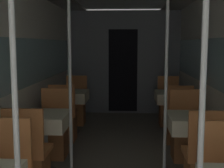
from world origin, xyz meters
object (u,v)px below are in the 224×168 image
(support_pole_left_0, at_px, (15,112))
(dining_table_right_2, at_px, (173,99))
(support_pole_left_1, at_px, (70,79))
(chair_right_near_2, at_px, (177,124))
(chair_left_near_2, at_px, (64,123))
(dining_table_right_1, at_px, (194,126))
(chair_right_far_2, at_px, (169,110))
(chair_left_far_2, at_px, (76,109))
(dining_table_left_1, at_px, (43,124))
(support_pole_right_1, at_px, (166,80))
(chair_left_near_1, at_px, (29,166))
(support_pole_right_0, at_px, (202,114))
(chair_left_far_1, at_px, (54,136))
(chair_right_far_1, at_px, (185,138))
(dining_table_left_2, at_px, (70,98))

(support_pole_left_0, relative_size, dining_table_right_2, 3.14)
(support_pole_left_1, distance_m, chair_right_near_2, 2.09)
(chair_left_near_2, xyz_separation_m, dining_table_right_1, (1.80, -1.24, 0.31))
(dining_table_right_1, relative_size, chair_right_near_2, 0.78)
(chair_right_near_2, xyz_separation_m, chair_right_far_2, (0.00, 1.07, 0.00))
(chair_left_far_2, xyz_separation_m, dining_table_right_1, (1.80, -2.31, 0.31))
(chair_left_near_2, bearing_deg, support_pole_left_1, -74.63)
(support_pole_left_0, xyz_separation_m, chair_right_near_2, (1.46, 3.01, -0.85))
(dining_table_left_1, distance_m, support_pole_right_1, 1.55)
(support_pole_left_1, distance_m, dining_table_right_2, 2.36)
(chair_left_near_2, bearing_deg, chair_left_near_1, -90.00)
(dining_table_left_1, bearing_deg, chair_right_far_2, 52.11)
(support_pole_right_0, relative_size, support_pole_right_1, 1.00)
(dining_table_right_2, bearing_deg, support_pole_left_1, -129.41)
(chair_left_near_2, bearing_deg, support_pole_right_1, -40.33)
(chair_right_near_2, relative_size, chair_right_far_2, 1.00)
(dining_table_right_2, bearing_deg, support_pole_right_1, -100.85)
(dining_table_right_2, bearing_deg, support_pole_right_0, -95.48)
(chair_left_far_2, distance_m, dining_table_right_1, 2.94)
(chair_left_far_1, height_order, support_pole_right_1, support_pole_right_1)
(chair_left_near_2, xyz_separation_m, chair_right_near_2, (1.80, 0.00, 0.00))
(chair_left_near_1, height_order, chair_right_far_1, same)
(chair_left_far_2, height_order, chair_right_far_2, same)
(chair_right_far_1, bearing_deg, dining_table_right_1, 90.00)
(chair_left_far_1, distance_m, dining_table_right_2, 2.20)
(support_pole_left_1, height_order, chair_right_near_2, support_pole_left_1)
(dining_table_right_1, distance_m, chair_right_far_2, 2.33)
(dining_table_left_1, xyz_separation_m, dining_table_left_2, (0.00, 1.77, 0.00))
(support_pole_right_0, height_order, dining_table_right_1, support_pole_right_0)
(support_pole_left_1, bearing_deg, dining_table_right_1, 0.00)
(support_pole_left_1, distance_m, chair_right_far_2, 2.86)
(dining_table_left_2, bearing_deg, dining_table_right_1, -44.62)
(chair_left_far_1, distance_m, chair_right_far_1, 1.80)
(chair_left_far_2, relative_size, dining_table_right_2, 1.28)
(chair_left_far_2, bearing_deg, dining_table_right_2, 163.39)
(chair_left_near_2, bearing_deg, dining_table_left_2, 90.00)
(chair_left_near_1, distance_m, chair_left_far_2, 2.84)
(dining_table_left_1, bearing_deg, support_pole_right_0, -50.59)
(dining_table_left_1, bearing_deg, dining_table_right_2, 44.62)
(dining_table_left_1, xyz_separation_m, chair_left_near_2, (0.00, 1.24, -0.31))
(chair_left_near_1, relative_size, support_pole_right_0, 0.41)
(support_pole_left_0, relative_size, dining_table_left_1, 3.14)
(dining_table_left_1, bearing_deg, support_pole_right_1, 0.00)
(dining_table_right_1, bearing_deg, dining_table_right_2, 90.00)
(dining_table_left_1, relative_size, support_pole_right_0, 0.32)
(dining_table_left_2, xyz_separation_m, support_pole_right_0, (1.46, -3.54, 0.54))
(dining_table_left_2, distance_m, chair_right_near_2, 1.90)
(chair_left_far_1, bearing_deg, chair_right_far_1, -180.00)
(support_pole_left_0, bearing_deg, dining_table_left_1, 100.85)
(chair_left_far_2, bearing_deg, chair_left_near_2, 90.00)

